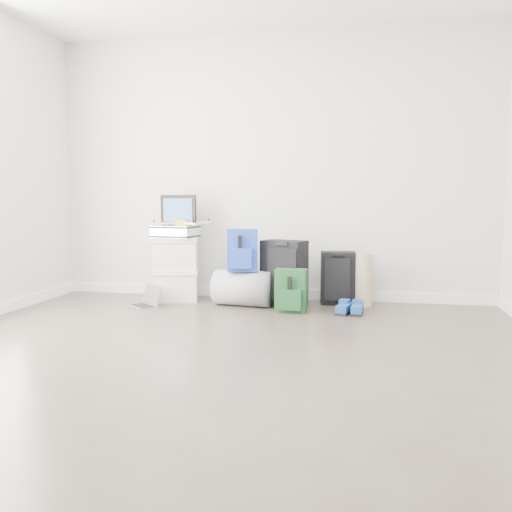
% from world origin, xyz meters
% --- Properties ---
extents(ground, '(5.00, 5.00, 0.00)m').
position_xyz_m(ground, '(0.00, 0.00, 0.00)').
color(ground, '#3D322C').
rests_on(ground, ground).
extents(room_envelope, '(4.52, 5.02, 2.71)m').
position_xyz_m(room_envelope, '(0.00, 0.02, 1.72)').
color(room_envelope, silver).
rests_on(room_envelope, ground).
extents(boxes_stack, '(0.53, 0.47, 0.64)m').
position_xyz_m(boxes_stack, '(-0.92, 2.17, 0.32)').
color(boxes_stack, silver).
rests_on(boxes_stack, ground).
extents(briefcase, '(0.45, 0.36, 0.12)m').
position_xyz_m(briefcase, '(-0.92, 2.17, 0.70)').
color(briefcase, '#B2B2B7').
rests_on(briefcase, boxes_stack).
extents(painting, '(0.41, 0.12, 0.31)m').
position_xyz_m(painting, '(-0.92, 2.27, 0.92)').
color(painting, black).
rests_on(painting, briefcase).
extents(drone, '(0.47, 0.47, 0.06)m').
position_xyz_m(drone, '(-0.84, 2.15, 0.79)').
color(drone, gold).
rests_on(drone, briefcase).
extents(duffel_bag, '(0.60, 0.43, 0.34)m').
position_xyz_m(duffel_bag, '(-0.19, 2.04, 0.17)').
color(duffel_bag, gray).
rests_on(duffel_bag, ground).
extents(blue_backpack, '(0.31, 0.25, 0.40)m').
position_xyz_m(blue_backpack, '(-0.19, 2.01, 0.54)').
color(blue_backpack, '#163C94').
rests_on(blue_backpack, duffel_bag).
extents(large_suitcase, '(0.47, 0.38, 0.64)m').
position_xyz_m(large_suitcase, '(0.20, 2.09, 0.32)').
color(large_suitcase, black).
rests_on(large_suitcase, ground).
extents(green_backpack, '(0.29, 0.22, 0.39)m').
position_xyz_m(green_backpack, '(0.30, 1.82, 0.19)').
color(green_backpack, '#153B1A').
rests_on(green_backpack, ground).
extents(carry_on, '(0.35, 0.25, 0.52)m').
position_xyz_m(carry_on, '(0.70, 2.28, 0.26)').
color(carry_on, black).
rests_on(carry_on, ground).
extents(shoes, '(0.25, 0.27, 0.09)m').
position_xyz_m(shoes, '(0.84, 1.85, 0.04)').
color(shoes, black).
rests_on(shoes, ground).
extents(rolled_rug, '(0.17, 0.17, 0.50)m').
position_xyz_m(rolled_rug, '(0.95, 2.25, 0.25)').
color(rolled_rug, '#9F8870').
rests_on(rolled_rug, ground).
extents(laptop, '(0.35, 0.34, 0.21)m').
position_xyz_m(laptop, '(-1.10, 1.81, 0.05)').
color(laptop, '#B5B5B9').
rests_on(laptop, ground).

